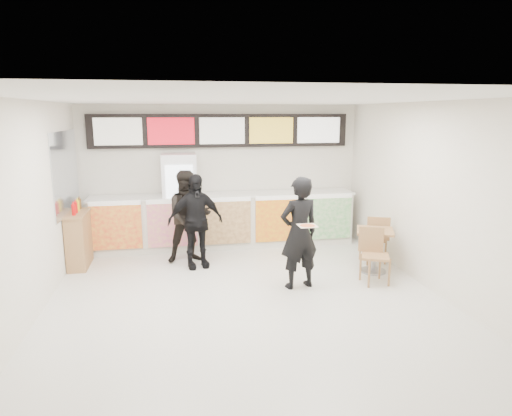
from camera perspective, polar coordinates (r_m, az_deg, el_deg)
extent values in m
plane|color=beige|center=(7.03, -0.93, -11.81)|extent=(7.00, 7.00, 0.00)
plane|color=white|center=(6.45, -1.02, 13.44)|extent=(7.00, 7.00, 0.00)
plane|color=silver|center=(10.00, -4.26, 4.19)|extent=(6.00, 0.00, 6.00)
plane|color=silver|center=(6.78, -26.87, -0.68)|extent=(0.00, 7.00, 7.00)
plane|color=silver|center=(7.65, 21.79, 1.04)|extent=(0.00, 7.00, 7.00)
cube|color=silver|center=(9.78, -3.92, -1.64)|extent=(5.50, 0.70, 1.10)
cube|color=silver|center=(9.66, -3.97, 1.65)|extent=(5.56, 0.76, 0.04)
cube|color=red|center=(9.41, -17.10, -2.33)|extent=(0.99, 0.02, 0.90)
cube|color=#D32E8C|center=(9.34, -10.38, -2.10)|extent=(0.99, 0.02, 0.90)
cube|color=brown|center=(9.40, -3.66, -1.84)|extent=(0.99, 0.02, 0.90)
cube|color=yellow|center=(9.59, 2.88, -1.57)|extent=(0.99, 0.02, 0.90)
cube|color=#238F31|center=(9.89, 9.10, -1.29)|extent=(0.99, 0.02, 0.90)
cube|color=black|center=(9.84, -4.29, 9.62)|extent=(5.50, 0.12, 0.70)
cube|color=beige|center=(9.77, -16.86, 9.14)|extent=(0.95, 0.02, 0.55)
cube|color=red|center=(9.71, -10.56, 9.43)|extent=(0.95, 0.02, 0.55)
cube|color=silver|center=(9.77, -4.25, 9.60)|extent=(0.95, 0.02, 0.55)
cube|color=gold|center=(9.94, 1.92, 9.67)|extent=(0.95, 0.02, 0.55)
cube|color=white|center=(10.22, 7.83, 9.62)|extent=(0.95, 0.02, 0.55)
cube|color=white|center=(9.65, -9.50, 0.77)|extent=(0.70, 0.65, 2.00)
cube|color=white|center=(9.31, -9.47, 0.68)|extent=(0.54, 0.02, 1.50)
cylinder|color=#27991B|center=(9.48, -10.62, -2.88)|extent=(0.07, 0.07, 0.22)
cylinder|color=#D74E12|center=(9.48, -9.78, -2.85)|extent=(0.07, 0.07, 0.22)
cylinder|color=red|center=(9.48, -8.93, -2.82)|extent=(0.07, 0.07, 0.22)
cylinder|color=#176BB0|center=(9.48, -8.08, -2.78)|extent=(0.07, 0.07, 0.22)
cylinder|color=#D74E12|center=(9.39, -10.71, -0.63)|extent=(0.07, 0.07, 0.22)
cylinder|color=red|center=(9.39, -9.86, -0.60)|extent=(0.07, 0.07, 0.22)
cylinder|color=#176BB0|center=(9.39, -9.00, -0.57)|extent=(0.07, 0.07, 0.22)
cylinder|color=#27991B|center=(9.39, -8.15, -0.54)|extent=(0.07, 0.07, 0.22)
cylinder|color=red|center=(9.32, -10.80, 1.65)|extent=(0.07, 0.07, 0.22)
cylinder|color=#176BB0|center=(9.32, -9.94, 1.68)|extent=(0.07, 0.07, 0.22)
cylinder|color=#27991B|center=(9.32, -9.08, 1.71)|extent=(0.07, 0.07, 0.22)
cylinder|color=#D74E12|center=(9.32, -8.22, 1.74)|extent=(0.07, 0.07, 0.22)
cylinder|color=#176BB0|center=(9.26, -10.89, 3.97)|extent=(0.07, 0.07, 0.22)
cylinder|color=#27991B|center=(9.26, -10.02, 4.00)|extent=(0.07, 0.07, 0.22)
cylinder|color=#D74E12|center=(9.26, -9.15, 4.03)|extent=(0.07, 0.07, 0.22)
cylinder|color=red|center=(9.26, -8.29, 4.06)|extent=(0.07, 0.07, 0.22)
cube|color=#B2B7BF|center=(9.08, -22.67, 4.14)|extent=(0.01, 2.00, 1.50)
imported|color=black|center=(7.39, 5.41, -3.13)|extent=(0.75, 0.58, 1.84)
imported|color=black|center=(8.78, -8.42, -1.06)|extent=(0.95, 0.79, 1.77)
imported|color=black|center=(8.42, -7.59, -1.65)|extent=(1.09, 0.63, 1.75)
cube|color=beige|center=(6.91, 6.45, -2.22)|extent=(0.28, 0.28, 0.01)
cone|color=#CC7233|center=(6.91, 6.45, -2.14)|extent=(0.36, 0.36, 0.02)
cube|color=#AC764E|center=(8.38, 14.66, -2.79)|extent=(0.82, 0.82, 0.04)
cylinder|color=gray|center=(8.48, 14.53, -5.32)|extent=(0.08, 0.08, 0.75)
cylinder|color=gray|center=(8.59, 14.40, -7.62)|extent=(0.46, 0.46, 0.03)
cube|color=#AC764E|center=(7.90, 14.69, -5.87)|extent=(0.57, 0.57, 0.04)
cube|color=#AC764E|center=(8.01, 14.19, -3.82)|extent=(0.40, 0.19, 0.44)
cube|color=#AC764E|center=(9.01, 14.44, -3.69)|extent=(0.57, 0.57, 0.04)
cube|color=#AC764E|center=(8.77, 15.06, -2.51)|extent=(0.40, 0.19, 0.44)
cube|color=#AC764E|center=(9.11, -21.25, -3.81)|extent=(0.33, 0.88, 0.99)
cube|color=#AC764E|center=(8.99, -21.49, -0.65)|extent=(0.37, 0.92, 0.04)
cylinder|color=red|center=(8.73, -21.85, -0.21)|extent=(0.07, 0.07, 0.20)
cylinder|color=red|center=(8.91, -21.62, 0.03)|extent=(0.07, 0.07, 0.20)
cylinder|color=yellow|center=(9.09, -21.40, 0.27)|extent=(0.07, 0.07, 0.20)
cylinder|color=brown|center=(9.26, -21.20, 0.48)|extent=(0.07, 0.07, 0.20)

